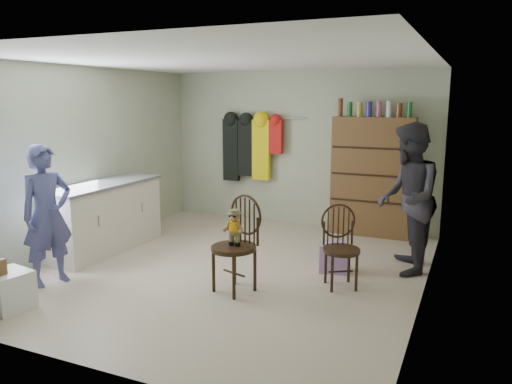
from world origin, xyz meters
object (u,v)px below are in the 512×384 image
at_px(counter, 104,217).
at_px(chair_far, 340,243).
at_px(chair_front, 237,237).
at_px(dresser, 372,176).

distance_m(counter, chair_far, 3.31).
height_order(counter, chair_far, counter).
bearing_deg(chair_front, chair_far, 49.52).
xyz_separation_m(counter, dresser, (3.20, 2.30, 0.44)).
xyz_separation_m(counter, chair_far, (3.31, 0.00, 0.02)).
xyz_separation_m(chair_front, chair_far, (0.98, 0.59, -0.11)).
relative_size(counter, chair_far, 2.03).
bearing_deg(counter, chair_far, 0.04).
relative_size(chair_front, dresser, 0.51).
bearing_deg(dresser, chair_far, -87.26).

